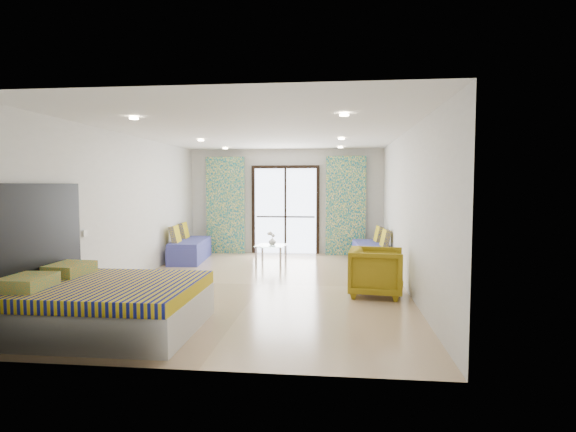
# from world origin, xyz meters

# --- Properties ---
(floor) EXTENTS (5.00, 7.50, 0.01)m
(floor) POSITION_xyz_m (0.00, 0.00, 0.00)
(floor) COLOR tan
(floor) RESTS_ON ground
(ceiling) EXTENTS (5.00, 7.50, 0.01)m
(ceiling) POSITION_xyz_m (0.00, 0.00, 2.70)
(ceiling) COLOR silver
(ceiling) RESTS_ON ground
(wall_back) EXTENTS (5.00, 0.01, 2.70)m
(wall_back) POSITION_xyz_m (0.00, 3.75, 1.35)
(wall_back) COLOR silver
(wall_back) RESTS_ON ground
(wall_front) EXTENTS (5.00, 0.01, 2.70)m
(wall_front) POSITION_xyz_m (0.00, -3.75, 1.35)
(wall_front) COLOR silver
(wall_front) RESTS_ON ground
(wall_left) EXTENTS (0.01, 7.50, 2.70)m
(wall_left) POSITION_xyz_m (-2.50, 0.00, 1.35)
(wall_left) COLOR silver
(wall_left) RESTS_ON ground
(wall_right) EXTENTS (0.01, 7.50, 2.70)m
(wall_right) POSITION_xyz_m (2.50, 0.00, 1.35)
(wall_right) COLOR silver
(wall_right) RESTS_ON ground
(balcony_door) EXTENTS (1.76, 0.08, 2.28)m
(balcony_door) POSITION_xyz_m (0.00, 3.72, 1.26)
(balcony_door) COLOR black
(balcony_door) RESTS_ON floor
(balcony_rail) EXTENTS (1.52, 0.03, 0.04)m
(balcony_rail) POSITION_xyz_m (0.00, 3.73, 0.95)
(balcony_rail) COLOR #595451
(balcony_rail) RESTS_ON balcony_door
(curtain_left) EXTENTS (1.00, 0.10, 2.50)m
(curtain_left) POSITION_xyz_m (-1.55, 3.57, 1.25)
(curtain_left) COLOR silver
(curtain_left) RESTS_ON floor
(curtain_right) EXTENTS (1.00, 0.10, 2.50)m
(curtain_right) POSITION_xyz_m (1.55, 3.57, 1.25)
(curtain_right) COLOR silver
(curtain_right) RESTS_ON floor
(downlight_a) EXTENTS (0.12, 0.12, 0.02)m
(downlight_a) POSITION_xyz_m (-1.40, -2.00, 2.67)
(downlight_a) COLOR #FFE0B2
(downlight_a) RESTS_ON ceiling
(downlight_b) EXTENTS (0.12, 0.12, 0.02)m
(downlight_b) POSITION_xyz_m (1.40, -2.00, 2.67)
(downlight_b) COLOR #FFE0B2
(downlight_b) RESTS_ON ceiling
(downlight_c) EXTENTS (0.12, 0.12, 0.02)m
(downlight_c) POSITION_xyz_m (-1.40, 1.00, 2.67)
(downlight_c) COLOR #FFE0B2
(downlight_c) RESTS_ON ceiling
(downlight_d) EXTENTS (0.12, 0.12, 0.02)m
(downlight_d) POSITION_xyz_m (1.40, 1.00, 2.67)
(downlight_d) COLOR #FFE0B2
(downlight_d) RESTS_ON ceiling
(downlight_e) EXTENTS (0.12, 0.12, 0.02)m
(downlight_e) POSITION_xyz_m (-1.40, 3.00, 2.67)
(downlight_e) COLOR #FFE0B2
(downlight_e) RESTS_ON ceiling
(downlight_f) EXTENTS (0.12, 0.12, 0.02)m
(downlight_f) POSITION_xyz_m (1.40, 3.00, 2.67)
(downlight_f) COLOR #FFE0B2
(downlight_f) RESTS_ON ceiling
(headboard) EXTENTS (0.06, 2.10, 1.50)m
(headboard) POSITION_xyz_m (-2.46, -2.70, 1.05)
(headboard) COLOR black
(headboard) RESTS_ON floor
(switch_plate) EXTENTS (0.02, 0.10, 0.10)m
(switch_plate) POSITION_xyz_m (-2.47, -1.45, 1.05)
(switch_plate) COLOR silver
(switch_plate) RESTS_ON wall_left
(bed) EXTENTS (2.15, 1.76, 0.74)m
(bed) POSITION_xyz_m (-1.48, -2.70, 0.31)
(bed) COLOR silver
(bed) RESTS_ON floor
(daybed_left) EXTENTS (0.86, 1.82, 0.87)m
(daybed_left) POSITION_xyz_m (-2.12, 2.33, 0.27)
(daybed_left) COLOR #3A3E8B
(daybed_left) RESTS_ON floor
(daybed_right) EXTENTS (0.80, 1.73, 0.83)m
(daybed_right) POSITION_xyz_m (2.12, 2.28, 0.26)
(daybed_right) COLOR #3A3E8B
(daybed_right) RESTS_ON floor
(coffee_table) EXTENTS (0.69, 0.69, 0.73)m
(coffee_table) POSITION_xyz_m (-0.15, 2.14, 0.37)
(coffee_table) COLOR silver
(coffee_table) RESTS_ON floor
(vase) EXTENTS (0.17, 0.18, 0.17)m
(vase) POSITION_xyz_m (-0.12, 2.17, 0.50)
(vase) COLOR white
(vase) RESTS_ON coffee_table
(armchair) EXTENTS (0.86, 0.91, 0.85)m
(armchair) POSITION_xyz_m (1.96, -0.60, 0.42)
(armchair) COLOR olive
(armchair) RESTS_ON floor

